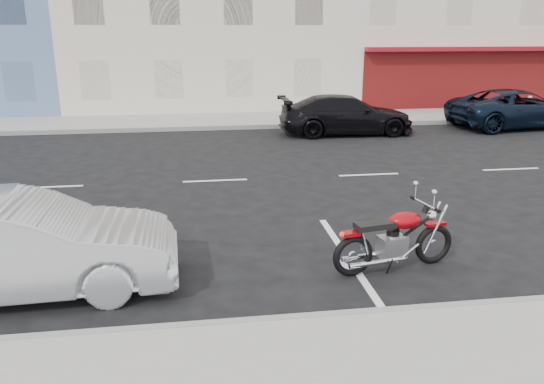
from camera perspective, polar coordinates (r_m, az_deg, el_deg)
The scene contains 8 objects.
ground at distance 13.58m, azimuth 2.33°, elevation 1.55°, with size 120.00×120.00×0.00m, color black.
sidewalk_far at distance 22.01m, azimuth -14.94°, elevation 7.22°, with size 80.00×3.40×0.15m, color gray.
curb_far at distance 20.35m, azimuth -15.46°, elevation 6.43°, with size 80.00×0.12×0.16m, color gray.
fire_hydrant at distance 25.95m, azimuth 25.94°, elevation 8.54°, with size 0.20×0.20×0.72m.
motorcycle at distance 8.91m, azimuth 17.19°, elevation -4.48°, with size 2.09×0.76×1.05m.
sedan_silver at distance 8.28m, azimuth -25.56°, elevation -5.32°, with size 1.52×4.37×1.44m, color #B7BAC0.
suv_far at distance 22.60m, azimuth 24.83°, elevation 8.15°, with size 2.41×5.23×1.45m, color black.
car_far at distance 19.42m, azimuth 7.96°, elevation 8.24°, with size 1.95×4.81×1.40m, color black.
Camera 1 is at (-2.40, -12.86, 3.65)m, focal length 35.00 mm.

